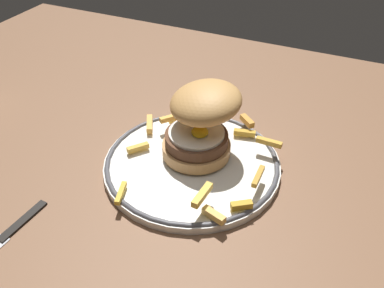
% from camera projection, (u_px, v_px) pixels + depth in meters
% --- Properties ---
extents(ground_plane, '(1.40, 1.00, 0.04)m').
position_uv_depth(ground_plane, '(180.00, 171.00, 0.68)').
color(ground_plane, brown).
extents(dinner_plate, '(0.27, 0.27, 0.02)m').
position_uv_depth(dinner_plate, '(192.00, 163.00, 0.65)').
color(dinner_plate, white).
rests_on(dinner_plate, ground_plane).
extents(burger, '(0.16, 0.16, 0.11)m').
position_uv_depth(burger, '(202.00, 120.00, 0.63)').
color(burger, tan).
rests_on(burger, dinner_plate).
extents(fries_pile, '(0.24, 0.26, 0.03)m').
position_uv_depth(fries_pile, '(202.00, 151.00, 0.64)').
color(fries_pile, gold).
rests_on(fries_pile, dinner_plate).
extents(knife, '(0.03, 0.18, 0.01)m').
position_uv_depth(knife, '(2.00, 238.00, 0.54)').
color(knife, black).
rests_on(knife, ground_plane).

